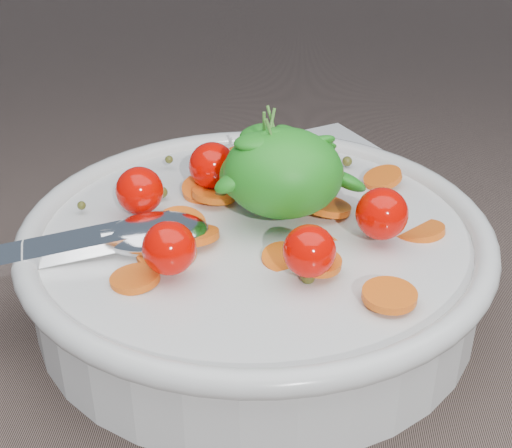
{
  "coord_description": "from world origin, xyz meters",
  "views": [
    {
      "loc": [
        0.01,
        -0.41,
        0.3
      ],
      "look_at": [
        -0.01,
        -0.01,
        0.06
      ],
      "focal_mm": 50.0,
      "sensor_mm": 36.0,
      "label": 1
    }
  ],
  "objects": [
    {
      "name": "ground",
      "position": [
        0.0,
        0.0,
        0.0
      ],
      "size": [
        6.0,
        6.0,
        0.0
      ],
      "primitive_type": "plane",
      "color": "brown",
      "rests_on": "ground"
    },
    {
      "name": "bowl",
      "position": [
        -0.01,
        -0.01,
        0.04
      ],
      "size": [
        0.34,
        0.31,
        0.13
      ],
      "color": "silver",
      "rests_on": "ground"
    },
    {
      "name": "napkin",
      "position": [
        0.03,
        0.21,
        0.0
      ],
      "size": [
        0.22,
        0.21,
        0.01
      ],
      "primitive_type": "cube",
      "rotation": [
        0.0,
        0.0,
        0.54
      ],
      "color": "white",
      "rests_on": "ground"
    }
  ]
}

